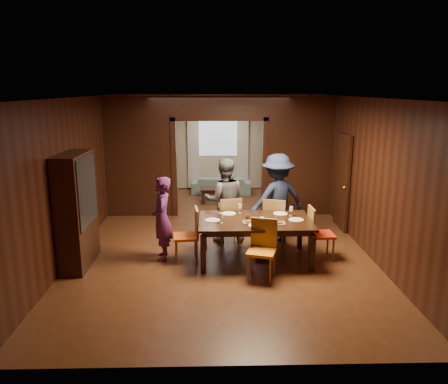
{
  "coord_description": "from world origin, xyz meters",
  "views": [
    {
      "loc": [
        -0.16,
        -8.85,
        3.07
      ],
      "look_at": [
        0.06,
        -0.4,
        1.05
      ],
      "focal_mm": 35.0,
      "sensor_mm": 36.0,
      "label": 1
    }
  ],
  "objects_px": {
    "coffee_table": "(215,195)",
    "person_purple": "(162,219)",
    "sofa": "(221,185)",
    "hutch": "(77,210)",
    "chair_far_r": "(275,221)",
    "chair_left": "(186,235)",
    "chair_near": "(261,250)",
    "dining_table": "(255,240)",
    "chair_far_l": "(228,220)",
    "chair_right": "(322,233)",
    "person_grey": "(224,200)",
    "person_navy": "(277,199)"
  },
  "relations": [
    {
      "from": "person_navy",
      "to": "hutch",
      "type": "xyz_separation_m",
      "value": [
        -3.66,
        -1.09,
        0.09
      ]
    },
    {
      "from": "chair_right",
      "to": "chair_far_r",
      "type": "distance_m",
      "value": 1.06
    },
    {
      "from": "coffee_table",
      "to": "person_purple",
      "type": "bearing_deg",
      "value": -103.61
    },
    {
      "from": "person_navy",
      "to": "chair_far_l",
      "type": "distance_m",
      "value": 1.07
    },
    {
      "from": "dining_table",
      "to": "chair_near",
      "type": "relative_size",
      "value": 2.08
    },
    {
      "from": "hutch",
      "to": "chair_near",
      "type": "bearing_deg",
      "value": -11.56
    },
    {
      "from": "sofa",
      "to": "person_purple",
      "type": "bearing_deg",
      "value": 80.68
    },
    {
      "from": "coffee_table",
      "to": "chair_far_l",
      "type": "relative_size",
      "value": 0.82
    },
    {
      "from": "sofa",
      "to": "coffee_table",
      "type": "bearing_deg",
      "value": 82.98
    },
    {
      "from": "person_grey",
      "to": "chair_near",
      "type": "height_order",
      "value": "person_grey"
    },
    {
      "from": "dining_table",
      "to": "coffee_table",
      "type": "height_order",
      "value": "dining_table"
    },
    {
      "from": "chair_far_l",
      "to": "coffee_table",
      "type": "bearing_deg",
      "value": -98.62
    },
    {
      "from": "dining_table",
      "to": "chair_far_l",
      "type": "xyz_separation_m",
      "value": [
        -0.45,
        0.89,
        0.1
      ]
    },
    {
      "from": "sofa",
      "to": "hutch",
      "type": "distance_m",
      "value": 6.0
    },
    {
      "from": "chair_far_r",
      "to": "chair_far_l",
      "type": "bearing_deg",
      "value": 12.16
    },
    {
      "from": "chair_left",
      "to": "hutch",
      "type": "xyz_separation_m",
      "value": [
        -1.87,
        -0.15,
        0.52
      ]
    },
    {
      "from": "chair_left",
      "to": "chair_near",
      "type": "height_order",
      "value": "same"
    },
    {
      "from": "chair_near",
      "to": "chair_far_r",
      "type": "bearing_deg",
      "value": 91.06
    },
    {
      "from": "person_purple",
      "to": "person_grey",
      "type": "xyz_separation_m",
      "value": [
        1.16,
        0.92,
        0.09
      ]
    },
    {
      "from": "person_navy",
      "to": "chair_far_r",
      "type": "bearing_deg",
      "value": 49.8
    },
    {
      "from": "dining_table",
      "to": "chair_far_l",
      "type": "height_order",
      "value": "chair_far_l"
    },
    {
      "from": "chair_near",
      "to": "person_grey",
      "type": "bearing_deg",
      "value": 124.08
    },
    {
      "from": "dining_table",
      "to": "chair_right",
      "type": "bearing_deg",
      "value": 2.19
    },
    {
      "from": "chair_left",
      "to": "chair_far_l",
      "type": "xyz_separation_m",
      "value": [
        0.8,
        0.89,
        0.0
      ]
    },
    {
      "from": "person_navy",
      "to": "sofa",
      "type": "relative_size",
      "value": 1.04
    },
    {
      "from": "person_grey",
      "to": "hutch",
      "type": "distance_m",
      "value": 2.85
    },
    {
      "from": "chair_right",
      "to": "chair_far_l",
      "type": "height_order",
      "value": "same"
    },
    {
      "from": "chair_near",
      "to": "person_purple",
      "type": "bearing_deg",
      "value": 169.51
    },
    {
      "from": "person_purple",
      "to": "chair_far_r",
      "type": "relative_size",
      "value": 1.58
    },
    {
      "from": "person_navy",
      "to": "sofa",
      "type": "height_order",
      "value": "person_navy"
    },
    {
      "from": "sofa",
      "to": "chair_near",
      "type": "height_order",
      "value": "chair_near"
    },
    {
      "from": "person_grey",
      "to": "hutch",
      "type": "relative_size",
      "value": 0.86
    },
    {
      "from": "person_navy",
      "to": "sofa",
      "type": "bearing_deg",
      "value": -97.22
    },
    {
      "from": "chair_far_l",
      "to": "hutch",
      "type": "xyz_separation_m",
      "value": [
        -2.67,
        -1.04,
        0.52
      ]
    },
    {
      "from": "sofa",
      "to": "chair_far_l",
      "type": "distance_m",
      "value": 4.32
    },
    {
      "from": "person_navy",
      "to": "coffee_table",
      "type": "relative_size",
      "value": 2.27
    },
    {
      "from": "sofa",
      "to": "chair_far_l",
      "type": "bearing_deg",
      "value": 94.38
    },
    {
      "from": "chair_far_r",
      "to": "hutch",
      "type": "height_order",
      "value": "hutch"
    },
    {
      "from": "person_navy",
      "to": "chair_near",
      "type": "bearing_deg",
      "value": 53.05
    },
    {
      "from": "dining_table",
      "to": "hutch",
      "type": "height_order",
      "value": "hutch"
    },
    {
      "from": "chair_left",
      "to": "dining_table",
      "type": "bearing_deg",
      "value": 83.3
    },
    {
      "from": "person_purple",
      "to": "chair_left",
      "type": "bearing_deg",
      "value": 72.53
    },
    {
      "from": "coffee_table",
      "to": "hutch",
      "type": "height_order",
      "value": "hutch"
    },
    {
      "from": "sofa",
      "to": "chair_left",
      "type": "relative_size",
      "value": 1.8
    },
    {
      "from": "dining_table",
      "to": "coffee_table",
      "type": "relative_size",
      "value": 2.52
    },
    {
      "from": "person_navy",
      "to": "chair_far_r",
      "type": "height_order",
      "value": "person_navy"
    },
    {
      "from": "coffee_table",
      "to": "chair_far_l",
      "type": "distance_m",
      "value": 3.29
    },
    {
      "from": "chair_left",
      "to": "chair_far_l",
      "type": "height_order",
      "value": "same"
    },
    {
      "from": "chair_right",
      "to": "chair_far_l",
      "type": "distance_m",
      "value": 1.88
    },
    {
      "from": "person_grey",
      "to": "chair_near",
      "type": "relative_size",
      "value": 1.78
    }
  ]
}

